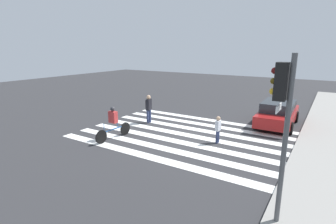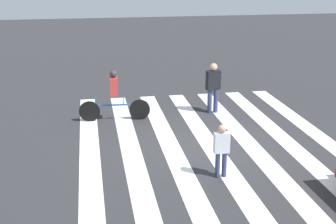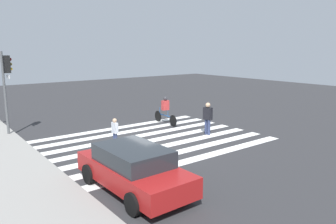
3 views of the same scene
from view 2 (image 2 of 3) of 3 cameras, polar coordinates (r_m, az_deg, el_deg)
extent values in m
plane|color=#2D2D30|center=(12.71, 5.17, -4.08)|extent=(60.00, 60.00, 0.00)
cube|color=white|center=(13.86, 18.18, -3.02)|extent=(0.52, 10.00, 0.01)
cube|color=white|center=(13.40, 14.10, -3.37)|extent=(0.52, 10.00, 0.01)
cube|color=white|center=(13.01, 9.76, -3.72)|extent=(0.52, 10.00, 0.01)
cube|color=white|center=(12.71, 5.18, -4.06)|extent=(0.52, 10.00, 0.01)
cube|color=white|center=(12.49, 0.39, -4.40)|extent=(0.52, 10.00, 0.01)
cube|color=white|center=(12.36, -4.53, -4.71)|extent=(0.52, 10.00, 0.01)
cube|color=white|center=(12.32, -9.53, -4.99)|extent=(0.52, 10.00, 0.01)
cylinder|color=navy|center=(15.35, 5.83, 1.36)|extent=(0.15, 0.15, 0.78)
cylinder|color=navy|center=(15.30, 5.09, 1.33)|extent=(0.15, 0.15, 0.78)
cube|color=black|center=(15.14, 5.54, 3.89)|extent=(0.49, 0.30, 0.62)
sphere|color=tan|center=(15.04, 5.59, 5.48)|extent=(0.24, 0.24, 0.24)
cylinder|color=navy|center=(10.87, 6.87, -6.37)|extent=(0.11, 0.11, 0.60)
cylinder|color=navy|center=(10.83, 6.06, -6.43)|extent=(0.11, 0.11, 0.60)
cube|color=silver|center=(10.64, 6.57, -3.74)|extent=(0.35, 0.16, 0.48)
sphere|color=tan|center=(10.52, 6.63, -2.05)|extent=(0.19, 0.19, 0.19)
cylinder|color=black|center=(14.62, -9.55, 0.07)|extent=(0.65, 0.07, 0.65)
cylinder|color=black|center=(14.62, -3.47, 0.30)|extent=(0.65, 0.07, 0.65)
cube|color=#1E4C8C|center=(14.55, -6.53, 0.86)|extent=(1.32, 0.10, 0.04)
cylinder|color=#1E4C8C|center=(14.50, -5.48, 1.50)|extent=(0.03, 0.03, 0.32)
cylinder|color=#1E4C8C|center=(14.50, -8.86, 1.53)|extent=(0.03, 0.03, 0.40)
cube|color=#B73333|center=(14.38, -6.62, 3.12)|extent=(0.26, 0.41, 0.55)
sphere|color=#333338|center=(14.29, -6.67, 4.65)|extent=(0.22, 0.22, 0.22)
camera|label=1|loc=(9.63, -66.50, 4.34)|focal=28.00mm
camera|label=3|loc=(15.75, 70.53, 4.44)|focal=35.00mm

